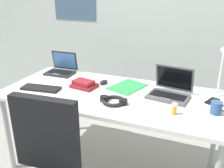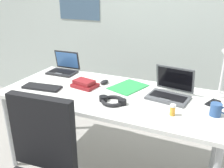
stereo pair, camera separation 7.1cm
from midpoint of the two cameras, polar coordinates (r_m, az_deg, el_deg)
The scene contains 14 objects.
ground_plane at distance 2.41m, azimuth -0.88°, elevation -18.46°, with size 12.00×12.00×0.00m, color gray.
wall_back at distance 2.91m, azimuth 7.61°, elevation 16.39°, with size 6.00×0.13×2.60m.
desk at distance 2.04m, azimuth -0.99°, elevation -3.58°, with size 1.80×0.80×0.74m.
desk_lamp at distance 2.08m, azimuth 23.00°, elevation 2.62°, with size 0.12×0.18×0.40m.
laptop_center at distance 1.99m, azimuth 12.23°, elevation -1.52°, with size 0.34×0.30×0.23m.
laptop_far_corner at distance 2.54m, azimuth -12.38°, elevation 3.38°, with size 0.28×0.23×0.21m.
external_keyboard at distance 2.18m, azimuth -16.95°, elevation -0.94°, with size 0.33×0.12×0.02m, color black.
computer_mouse at distance 2.21m, azimuth -2.87°, elevation 0.44°, with size 0.06×0.10×0.03m, color black.
cell_phone at distance 2.00m, azimuth 21.20°, elevation -3.70°, with size 0.06×0.14×0.01m, color black.
headphones at distance 1.85m, azimuth -0.69°, elevation -3.90°, with size 0.21×0.18×0.04m.
pill_bottle at distance 1.72m, azimuth 13.00°, elevation -5.59°, with size 0.04×0.04×0.08m.
book_stack at distance 2.14m, azimuth -7.44°, elevation -0.08°, with size 0.23×0.19×0.06m.
paper_folder_mid_desk at distance 2.14m, azimuth 2.65°, elevation -0.63°, with size 0.23×0.31×0.01m, color green.
coffee_mug at distance 1.81m, azimuth 21.95°, elevation -5.12°, with size 0.11×0.08×0.09m.
Camera 1 is at (0.68, -1.72, 1.55)m, focal length 39.66 mm.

